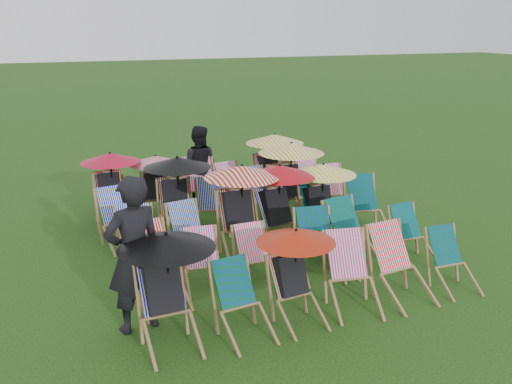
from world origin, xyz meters
name	(u,v)px	position (x,y,z in m)	size (l,w,h in m)	color
ground	(261,252)	(0.00, 0.00, 0.00)	(100.00, 100.00, 0.00)	#17330B
deckchair_0	(167,289)	(-2.03, -2.16, 0.70)	(1.11, 1.17, 1.32)	#966E46
deckchair_1	(243,303)	(-1.17, -2.32, 0.43)	(0.68, 0.87, 0.87)	#966E46
deckchair_2	(296,275)	(-0.43, -2.22, 0.62)	(0.98, 1.05, 1.17)	#966E46
deckchair_3	(353,274)	(0.39, -2.19, 0.48)	(0.77, 0.97, 0.95)	#966E46
deckchair_4	(402,265)	(1.13, -2.20, 0.49)	(0.74, 0.96, 0.97)	#966E46
deckchair_5	(454,261)	(1.99, -2.20, 0.41)	(0.56, 0.77, 0.82)	#966E46
deckchair_6	(156,267)	(-1.94, -1.12, 0.51)	(0.83, 1.04, 1.03)	#966E46
deckchair_7	(204,264)	(-1.27, -1.05, 0.42)	(0.63, 0.82, 0.84)	#966E46
deckchair_8	(258,259)	(-0.51, -1.13, 0.41)	(0.57, 0.78, 0.83)	#966E46
deckchair_9	(319,245)	(0.46, -1.11, 0.47)	(0.74, 0.94, 0.93)	#966E46
deckchair_10	(355,236)	(1.10, -1.06, 0.50)	(0.83, 1.03, 1.00)	#966E46
deckchair_11	(414,235)	(2.09, -1.17, 0.41)	(0.57, 0.78, 0.83)	#966E46
deckchair_12	(138,242)	(-1.98, 0.01, 0.46)	(0.68, 0.90, 0.92)	#966E46
deckchair_13	(192,234)	(-1.13, 0.07, 0.44)	(0.70, 0.89, 0.88)	#966E46
deckchair_14	(241,209)	(-0.32, 0.06, 0.76)	(1.21, 1.27, 1.43)	#966E46
deckchair_15	(281,206)	(0.37, 0.07, 0.73)	(1.16, 1.26, 1.37)	#966E46
deckchair_16	(323,202)	(1.15, 0.08, 0.70)	(1.11, 1.16, 1.32)	#966E46
deckchair_17	(368,207)	(2.06, 0.12, 0.49)	(0.75, 0.97, 0.98)	#966E46
deckchair_18	(121,219)	(-2.06, 1.12, 0.47)	(0.78, 0.97, 0.94)	#966E46
deckchair_19	(177,195)	(-1.07, 1.25, 0.73)	(1.16, 1.23, 1.38)	#966E46
deckchair_20	(213,207)	(-0.43, 1.25, 0.45)	(0.74, 0.92, 0.89)	#966E46
deckchair_21	(261,199)	(0.48, 1.18, 0.51)	(0.85, 1.05, 1.02)	#966E46
deckchair_22	(291,181)	(1.11, 1.27, 0.77)	(1.22, 1.27, 1.45)	#966E46
deckchair_23	(335,192)	(2.03, 1.24, 0.46)	(0.69, 0.90, 0.93)	#966E46
deckchair_24	(110,187)	(-2.04, 2.37, 0.68)	(1.09, 1.14, 1.30)	#966E46
deckchair_25	(155,186)	(-1.22, 2.34, 0.62)	(1.00, 1.06, 1.18)	#966E46
deckchair_26	(201,187)	(-0.32, 2.36, 0.51)	(0.81, 1.03, 1.02)	#966E46
deckchair_27	(235,187)	(0.35, 2.27, 0.45)	(0.73, 0.91, 0.89)	#966E46
deckchair_28	(275,167)	(1.28, 2.40, 0.74)	(1.18, 1.28, 1.41)	#966E46
deckchair_29	(308,176)	(2.04, 2.39, 0.49)	(0.76, 0.98, 0.99)	#966E46
person_left	(134,255)	(-2.30, -1.69, 0.97)	(0.71, 0.46, 1.93)	black
person_rear	(199,165)	(-0.21, 2.88, 0.81)	(0.79, 0.61, 1.62)	black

